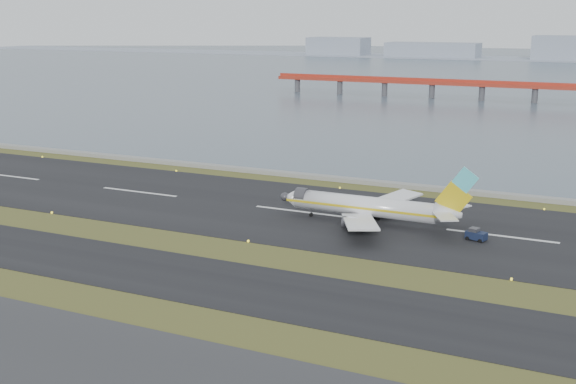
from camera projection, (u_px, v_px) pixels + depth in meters
name	position (u px, v px, depth m)	size (l,w,h in m)	color
ground	(227.00, 255.00, 120.68)	(1000.00, 1000.00, 0.00)	#354318
taxiway_strip	(188.00, 277.00, 110.11)	(1000.00, 18.00, 0.10)	black
runway_strip	(300.00, 212.00, 147.08)	(1000.00, 45.00, 0.10)	black
seawall	(351.00, 180.00, 173.39)	(1000.00, 2.50, 1.00)	gray
bay_water	(541.00, 71.00, 525.67)	(1400.00, 800.00, 1.30)	#43525F
red_pier	(535.00, 87.00, 330.84)	(260.00, 5.00, 10.20)	#AD2E1D
airliner	(371.00, 207.00, 137.53)	(38.52, 32.89, 12.80)	white
pushback_tug	(476.00, 235.00, 128.02)	(3.96, 2.90, 2.27)	#151E39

